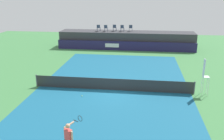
{
  "coord_description": "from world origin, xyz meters",
  "views": [
    {
      "loc": [
        2.24,
        -17.77,
        7.44
      ],
      "look_at": [
        -0.29,
        2.0,
        1.0
      ],
      "focal_mm": 39.45,
      "sensor_mm": 36.0,
      "label": 1
    }
  ],
  "objects_px": {
    "spectator_chair_far_left": "(99,28)",
    "net_post_far": "(194,88)",
    "spectator_chair_right": "(122,28)",
    "tennis_player": "(69,139)",
    "tennis_ball": "(82,96)",
    "umpire_chair": "(205,74)",
    "net_post_near": "(37,81)",
    "spectator_chair_left": "(106,28)",
    "spectator_chair_far_right": "(131,28)",
    "spectator_chair_center": "(115,27)"
  },
  "relations": [
    {
      "from": "spectator_chair_far_right",
      "to": "tennis_ball",
      "type": "relative_size",
      "value": 13.06
    },
    {
      "from": "spectator_chair_right",
      "to": "spectator_chair_left",
      "type": "bearing_deg",
      "value": -172.72
    },
    {
      "from": "umpire_chair",
      "to": "tennis_player",
      "type": "distance_m",
      "value": 11.43
    },
    {
      "from": "net_post_far",
      "to": "tennis_player",
      "type": "height_order",
      "value": "tennis_player"
    },
    {
      "from": "tennis_player",
      "to": "tennis_ball",
      "type": "bearing_deg",
      "value": 99.33
    },
    {
      "from": "umpire_chair",
      "to": "net_post_near",
      "type": "bearing_deg",
      "value": 179.98
    },
    {
      "from": "spectator_chair_center",
      "to": "tennis_player",
      "type": "bearing_deg",
      "value": -88.3
    },
    {
      "from": "net_post_far",
      "to": "umpire_chair",
      "type": "bearing_deg",
      "value": -0.36
    },
    {
      "from": "spectator_chair_far_left",
      "to": "spectator_chair_center",
      "type": "xyz_separation_m",
      "value": [
        2.13,
        0.42,
        0.0
      ]
    },
    {
      "from": "spectator_chair_far_left",
      "to": "spectator_chair_right",
      "type": "xyz_separation_m",
      "value": [
        3.2,
        0.21,
        0.0
      ]
    },
    {
      "from": "spectator_chair_far_left",
      "to": "tennis_ball",
      "type": "bearing_deg",
      "value": -84.09
    },
    {
      "from": "umpire_chair",
      "to": "tennis_ball",
      "type": "height_order",
      "value": "umpire_chair"
    },
    {
      "from": "spectator_chair_center",
      "to": "net_post_far",
      "type": "bearing_deg",
      "value": -63.12
    },
    {
      "from": "spectator_chair_far_left",
      "to": "net_post_near",
      "type": "distance_m",
      "value": 15.43
    },
    {
      "from": "spectator_chair_far_left",
      "to": "spectator_chair_right",
      "type": "distance_m",
      "value": 3.2
    },
    {
      "from": "umpire_chair",
      "to": "net_post_near",
      "type": "distance_m",
      "value": 13.07
    },
    {
      "from": "spectator_chair_far_left",
      "to": "spectator_chair_right",
      "type": "height_order",
      "value": "same"
    },
    {
      "from": "spectator_chair_left",
      "to": "tennis_player",
      "type": "bearing_deg",
      "value": -85.53
    },
    {
      "from": "spectator_chair_far_left",
      "to": "net_post_far",
      "type": "xyz_separation_m",
      "value": [
        9.99,
        -15.08,
        -2.19
      ]
    },
    {
      "from": "spectator_chair_center",
      "to": "umpire_chair",
      "type": "xyz_separation_m",
      "value": [
        8.48,
        -15.5,
        -1.11
      ]
    },
    {
      "from": "spectator_chair_far_left",
      "to": "tennis_player",
      "type": "relative_size",
      "value": 0.5
    },
    {
      "from": "spectator_chair_far_left",
      "to": "tennis_ball",
      "type": "distance_m",
      "value": 16.88
    },
    {
      "from": "spectator_chair_far_right",
      "to": "spectator_chair_far_left",
      "type": "bearing_deg",
      "value": -174.16
    },
    {
      "from": "spectator_chair_far_right",
      "to": "tennis_player",
      "type": "height_order",
      "value": "spectator_chair_far_right"
    },
    {
      "from": "spectator_chair_right",
      "to": "tennis_player",
      "type": "bearing_deg",
      "value": -90.86
    },
    {
      "from": "net_post_near",
      "to": "spectator_chair_right",
      "type": "bearing_deg",
      "value": 69.86
    },
    {
      "from": "umpire_chair",
      "to": "net_post_far",
      "type": "height_order",
      "value": "umpire_chair"
    },
    {
      "from": "spectator_chair_far_left",
      "to": "tennis_player",
      "type": "xyz_separation_m",
      "value": [
        2.84,
        -23.44,
        -1.73
      ]
    },
    {
      "from": "tennis_player",
      "to": "tennis_ball",
      "type": "relative_size",
      "value": 26.03
    },
    {
      "from": "spectator_chair_right",
      "to": "net_post_far",
      "type": "height_order",
      "value": "spectator_chair_right"
    },
    {
      "from": "umpire_chair",
      "to": "tennis_player",
      "type": "bearing_deg",
      "value": -132.95
    },
    {
      "from": "spectator_chair_center",
      "to": "umpire_chair",
      "type": "relative_size",
      "value": 0.32
    },
    {
      "from": "tennis_player",
      "to": "umpire_chair",
      "type": "bearing_deg",
      "value": 47.05
    },
    {
      "from": "spectator_chair_center",
      "to": "spectator_chair_right",
      "type": "xyz_separation_m",
      "value": [
        1.06,
        -0.21,
        0.0
      ]
    },
    {
      "from": "spectator_chair_left",
      "to": "net_post_near",
      "type": "relative_size",
      "value": 0.89
    },
    {
      "from": "umpire_chair",
      "to": "spectator_chair_far_right",
      "type": "bearing_deg",
      "value": 112.11
    },
    {
      "from": "spectator_chair_far_left",
      "to": "spectator_chair_right",
      "type": "bearing_deg",
      "value": 3.75
    },
    {
      "from": "spectator_chair_left",
      "to": "net_post_far",
      "type": "xyz_separation_m",
      "value": [
        8.98,
        -15.01,
        -2.19
      ]
    },
    {
      "from": "spectator_chair_far_right",
      "to": "tennis_player",
      "type": "distance_m",
      "value": 23.99
    },
    {
      "from": "spectator_chair_left",
      "to": "tennis_ball",
      "type": "xyz_separation_m",
      "value": [
        0.7,
        -16.51,
        -2.66
      ]
    },
    {
      "from": "spectator_chair_far_left",
      "to": "tennis_ball",
      "type": "xyz_separation_m",
      "value": [
        1.71,
        -16.58,
        -2.66
      ]
    },
    {
      "from": "spectator_chair_far_right",
      "to": "umpire_chair",
      "type": "bearing_deg",
      "value": -67.89
    },
    {
      "from": "spectator_chair_right",
      "to": "spectator_chair_far_right",
      "type": "bearing_deg",
      "value": 11.75
    },
    {
      "from": "spectator_chair_far_left",
      "to": "spectator_chair_left",
      "type": "relative_size",
      "value": 1.0
    },
    {
      "from": "spectator_chair_far_right",
      "to": "umpire_chair",
      "type": "xyz_separation_m",
      "value": [
        6.31,
        -15.52,
        -1.11
      ]
    },
    {
      "from": "spectator_chair_far_left",
      "to": "umpire_chair",
      "type": "relative_size",
      "value": 0.32
    },
    {
      "from": "spectator_chair_center",
      "to": "tennis_player",
      "type": "height_order",
      "value": "spectator_chair_center"
    },
    {
      "from": "spectator_chair_left",
      "to": "umpire_chair",
      "type": "distance_m",
      "value": 17.86
    },
    {
      "from": "spectator_chair_left",
      "to": "spectator_chair_far_right",
      "type": "distance_m",
      "value": 3.34
    },
    {
      "from": "spectator_chair_far_left",
      "to": "tennis_player",
      "type": "height_order",
      "value": "spectator_chair_far_left"
    }
  ]
}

